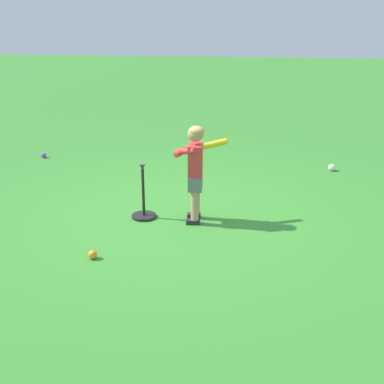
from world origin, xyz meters
TOP-DOWN VIEW (x-y plane):
  - ground_plane at (0.00, 0.00)m, footprint 40.00×40.00m
  - child_batter at (-0.24, 0.13)m, footprint 0.58×0.41m
  - play_ball_midfield at (-2.00, -1.96)m, footprint 0.10×0.10m
  - play_ball_near_batter at (0.62, 1.17)m, footprint 0.09×0.09m
  - play_ball_center_lawn at (2.44, -2.10)m, footprint 0.08×0.08m
  - batting_tee at (0.35, 0.11)m, footprint 0.28×0.28m

SIDE VIEW (x-z plane):
  - ground_plane at x=0.00m, z-range 0.00..0.00m
  - play_ball_center_lawn at x=2.44m, z-range 0.00..0.08m
  - play_ball_near_batter at x=0.62m, z-range 0.00..0.09m
  - play_ball_midfield at x=-2.00m, z-range 0.00..0.10m
  - batting_tee at x=0.35m, z-range -0.21..0.41m
  - child_batter at x=-0.24m, z-range 0.11..1.19m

